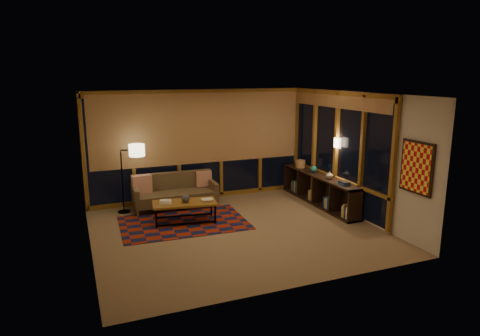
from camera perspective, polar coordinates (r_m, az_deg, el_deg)
name	(u,v)px	position (r m, az deg, el deg)	size (l,w,h in m)	color
floor	(236,230)	(8.65, -0.54, -8.31)	(5.50, 5.00, 0.01)	#886649
ceiling	(236,94)	(8.09, -0.58, 9.85)	(5.50, 5.00, 0.01)	white
walls	(236,165)	(8.27, -0.56, 0.46)	(5.51, 5.01, 2.70)	beige
window_wall_back	(200,145)	(10.53, -5.36, 3.04)	(5.30, 0.16, 2.60)	#8B5E1F
window_wall_right	(335,150)	(10.03, 12.59, 2.31)	(0.16, 3.70, 2.60)	#8B5E1F
wall_art	(416,167)	(8.17, 22.46, 0.06)	(0.06, 0.74, 0.94)	red
wall_sconce	(337,143)	(9.84, 12.85, 3.29)	(0.12, 0.18, 0.22)	#FCECB4
sofa	(175,192)	(10.05, -8.67, -3.13)	(1.90, 0.77, 0.78)	#473B28
pillow_left	(142,184)	(10.00, -12.94, -2.07)	(0.45, 0.15, 0.45)	#CB4923
pillow_right	(204,179)	(10.35, -4.85, -1.51)	(0.37, 0.12, 0.37)	#CB4923
area_rug	(184,223)	(9.13, -7.51, -7.24)	(2.59, 1.73, 0.01)	maroon
coffee_table	(185,212)	(9.12, -7.37, -5.85)	(1.32, 0.60, 0.44)	#8B5E1F
book_stack_a	(165,202)	(9.01, -9.92, -4.48)	(0.22, 0.18, 0.06)	#F0E4C9
book_stack_b	(207,199)	(9.09, -4.42, -4.21)	(0.27, 0.21, 0.05)	#F0E4C9
ceramic_pot	(186,198)	(9.00, -7.27, -4.03)	(0.18, 0.18, 0.18)	black
floor_lamp	(122,178)	(9.88, -15.44, -1.36)	(0.52, 0.34, 1.57)	black
bookshelf	(319,190)	(10.40, 10.51, -2.84)	(0.40, 2.88, 0.72)	black
basket	(300,164)	(11.03, 8.04, 0.56)	(0.25, 0.25, 0.19)	tan
teal_bowl	(314,169)	(10.52, 9.79, -0.15)	(0.16, 0.16, 0.16)	#1D6B62
vase	(330,175)	(9.95, 11.87, -0.93)	(0.17, 0.17, 0.17)	tan
shelf_book_stack	(344,183)	(9.51, 13.74, -1.96)	(0.19, 0.26, 0.08)	#F0E4C9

